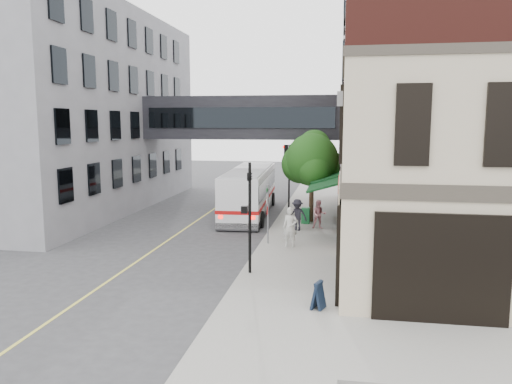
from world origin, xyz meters
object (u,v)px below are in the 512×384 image
at_px(bus, 250,189).
at_px(pedestrian_b, 319,214).
at_px(pedestrian_c, 297,215).
at_px(newspaper_box, 306,215).
at_px(sandwich_board, 318,295).
at_px(pedestrian_a, 290,227).

xyz_separation_m(bus, pedestrian_b, (4.87, -4.44, -0.73)).
distance_m(bus, pedestrian_c, 6.36).
bearing_deg(newspaper_box, pedestrian_c, -96.87).
relative_size(bus, sandwich_board, 12.40).
distance_m(pedestrian_a, pedestrian_b, 4.60).
bearing_deg(pedestrian_a, sandwich_board, -79.22).
bearing_deg(sandwich_board, pedestrian_a, 122.05).
relative_size(pedestrian_a, newspaper_box, 1.99).
xyz_separation_m(pedestrian_a, sandwich_board, (1.76, -8.03, -0.51)).
height_order(bus, pedestrian_a, bus).
relative_size(pedestrian_a, pedestrian_b, 1.18).
bearing_deg(pedestrian_a, pedestrian_c, 88.13).
xyz_separation_m(pedestrian_a, pedestrian_c, (0.02, 3.73, -0.08)).
distance_m(bus, pedestrian_a, 9.61).
height_order(bus, sandwich_board, bus).
xyz_separation_m(newspaper_box, sandwich_board, (1.41, -13.78, -0.03)).
bearing_deg(bus, pedestrian_a, -67.56).
bearing_deg(pedestrian_c, bus, 142.14).
bearing_deg(pedestrian_b, pedestrian_a, -113.96).
relative_size(pedestrian_b, sandwich_board, 1.79).
distance_m(pedestrian_a, newspaper_box, 5.78).
bearing_deg(bus, newspaper_box, -37.86).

